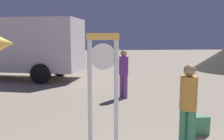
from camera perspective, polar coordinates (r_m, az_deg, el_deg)
name	(u,v)px	position (r m, az deg, el deg)	size (l,w,h in m)	color
standing_clock	(103,87)	(3.52, -2.17, -4.19)	(0.48, 0.13, 2.08)	silver
person_near_clock	(188,103)	(4.38, 18.08, -7.68)	(0.30, 0.30, 1.56)	#3E8B62
backpack	(202,125)	(5.39, 21.01, -12.50)	(0.30, 0.18, 0.39)	#4C8F63
person_distant	(124,71)	(7.85, 2.86, -0.35)	(0.31, 0.31, 1.63)	#7E4690
box_truck_near	(18,46)	(12.61, -22.02, 5.36)	(7.26, 4.13, 2.95)	silver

